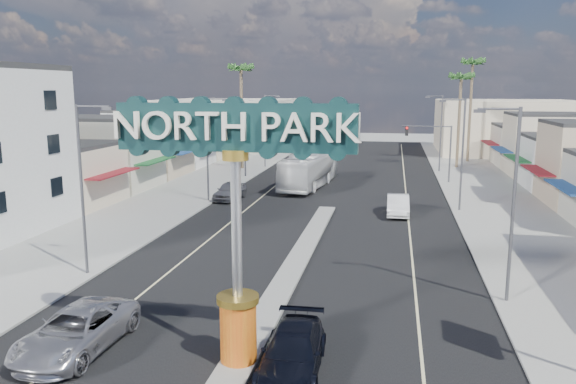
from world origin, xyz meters
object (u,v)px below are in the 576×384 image
at_px(streetlight_r_near, 510,195).
at_px(palm_left_far, 241,74).
at_px(streetlight_l_far, 266,127).
at_px(traffic_signal_right, 433,142).
at_px(car_parked_right, 398,205).
at_px(car_parked_left, 230,191).
at_px(streetlight_r_far, 440,129).
at_px(palm_right_far, 473,68).
at_px(traffic_signal_left, 261,139).
at_px(streetlight_l_near, 84,181).
at_px(city_bus, 309,170).
at_px(streetlight_r_mid, 461,149).
at_px(gateway_sign, 236,203).
at_px(suv_right, 293,352).
at_px(palm_right_mid, 461,81).
at_px(streetlight_l_mid, 209,144).
at_px(suv_left, 77,331).

relative_size(streetlight_r_near, palm_left_far, 0.69).
bearing_deg(streetlight_l_far, streetlight_r_near, -63.58).
distance_m(traffic_signal_right, car_parked_right, 17.02).
bearing_deg(streetlight_l_far, car_parked_left, -86.06).
bearing_deg(streetlight_r_far, palm_right_far, 65.45).
xyz_separation_m(streetlight_r_near, car_parked_right, (-4.74, 17.71, -4.28)).
height_order(traffic_signal_left, streetlight_l_near, streetlight_l_near).
xyz_separation_m(streetlight_l_near, city_bus, (7.39, 29.09, -3.32)).
relative_size(streetlight_l_far, streetlight_r_mid, 1.00).
distance_m(gateway_sign, traffic_signal_left, 43.04).
height_order(streetlight_r_mid, car_parked_left, streetlight_r_mid).
xyz_separation_m(streetlight_r_far, palm_right_far, (4.57, 10.00, 7.32)).
relative_size(traffic_signal_left, suv_right, 1.18).
bearing_deg(suv_right, traffic_signal_right, 78.61).
bearing_deg(city_bus, palm_right_far, 58.43).
distance_m(streetlight_l_far, streetlight_r_mid, 30.32).
xyz_separation_m(palm_right_mid, palm_right_far, (2.00, 6.00, 1.78)).
height_order(streetlight_l_mid, suv_left, streetlight_l_mid).
height_order(traffic_signal_left, streetlight_r_far, streetlight_r_far).
xyz_separation_m(streetlight_l_near, car_parked_right, (16.13, 17.71, -4.28)).
xyz_separation_m(streetlight_l_mid, car_parked_left, (1.43, 1.19, -4.26)).
bearing_deg(streetlight_l_far, streetlight_l_near, -90.00).
bearing_deg(streetlight_r_far, palm_left_far, -175.12).
distance_m(streetlight_l_near, car_parked_right, 24.33).
height_order(streetlight_l_near, palm_right_far, palm_right_far).
height_order(streetlight_l_far, city_bus, streetlight_l_far).
bearing_deg(traffic_signal_left, traffic_signal_right, 0.00).
height_order(car_parked_right, city_bus, city_bus).
bearing_deg(suv_right, gateway_sign, 173.96).
bearing_deg(streetlight_l_mid, suv_left, -81.62).
distance_m(streetlight_l_far, streetlight_r_far, 20.87).
bearing_deg(streetlight_r_near, traffic_signal_left, 119.99).
bearing_deg(suv_right, palm_right_far, 76.09).
height_order(traffic_signal_right, suv_right, traffic_signal_right).
xyz_separation_m(streetlight_r_mid, suv_right, (-8.43, -28.17, -4.33)).
bearing_deg(streetlight_r_mid, suv_right, -106.66).
xyz_separation_m(streetlight_r_far, palm_right_mid, (2.57, 4.00, 5.54)).
relative_size(palm_right_mid, car_parked_right, 2.52).
bearing_deg(streetlight_l_near, car_parked_right, 47.67).
xyz_separation_m(streetlight_l_far, palm_right_far, (25.43, 10.00, 7.32)).
relative_size(palm_left_far, car_parked_left, 2.76).
distance_m(streetlight_l_near, streetlight_r_mid, 28.90).
relative_size(streetlight_l_near, palm_left_far, 0.69).
xyz_separation_m(palm_right_mid, car_parked_left, (-22.00, -24.81, -9.79)).
xyz_separation_m(streetlight_l_far, city_bus, (7.39, -12.91, -3.32)).
bearing_deg(streetlight_r_far, gateway_sign, -101.78).
relative_size(car_parked_right, city_bus, 0.38).
distance_m(gateway_sign, car_parked_left, 31.00).
bearing_deg(palm_left_far, streetlight_l_near, -86.33).
bearing_deg(traffic_signal_right, streetlight_l_mid, -144.50).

